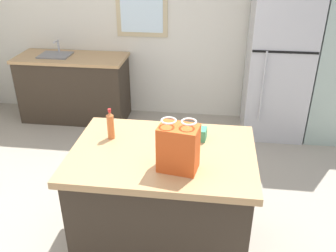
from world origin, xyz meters
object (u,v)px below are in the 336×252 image
at_px(kitchen_island, 163,201).
at_px(tall_cabinet, 335,55).
at_px(refrigerator, 278,62).
at_px(shopping_bag, 178,148).
at_px(bottle, 111,125).
at_px(small_box, 195,133).

xyz_separation_m(kitchen_island, tall_cabinet, (1.75, 2.21, 0.59)).
relative_size(refrigerator, shopping_bag, 5.20).
relative_size(shopping_bag, bottle, 1.47).
relative_size(kitchen_island, bottle, 5.44).
bearing_deg(kitchen_island, small_box, 44.50).
bearing_deg(bottle, kitchen_island, -18.56).
bearing_deg(refrigerator, kitchen_island, -116.64).
height_order(tall_cabinet, shopping_bag, tall_cabinet).
xyz_separation_m(tall_cabinet, shopping_bag, (-1.61, -2.42, 0.03)).
height_order(refrigerator, tall_cabinet, tall_cabinet).
distance_m(kitchen_island, small_box, 0.59).
relative_size(kitchen_island, tall_cabinet, 0.64).
xyz_separation_m(refrigerator, shopping_bag, (-0.98, -2.42, 0.14)).
bearing_deg(small_box, shopping_bag, -101.29).
distance_m(tall_cabinet, shopping_bag, 2.91).
height_order(kitchen_island, tall_cabinet, tall_cabinet).
xyz_separation_m(small_box, bottle, (-0.64, -0.07, 0.07)).
distance_m(kitchen_island, refrigerator, 2.52).
distance_m(kitchen_island, bottle, 0.72).
height_order(refrigerator, bottle, refrigerator).
bearing_deg(small_box, refrigerator, 65.97).
bearing_deg(kitchen_island, bottle, 161.44).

